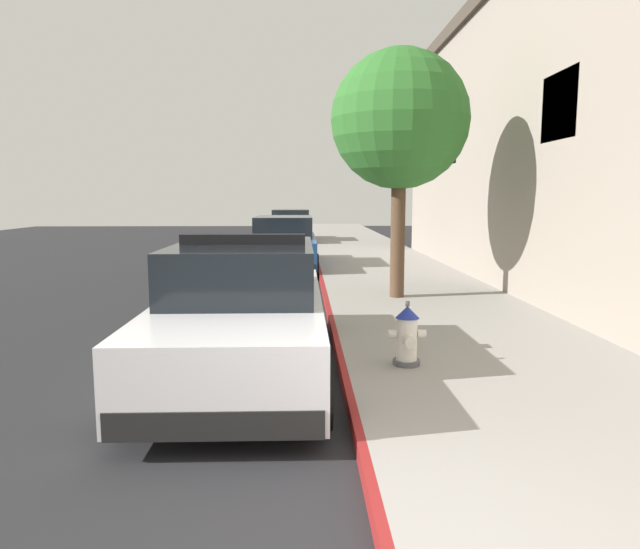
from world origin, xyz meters
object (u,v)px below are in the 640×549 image
at_px(police_cruiser, 244,312).
at_px(fire_hydrant, 407,336).
at_px(street_tree, 400,121).
at_px(parked_car_dark_far, 291,227).
at_px(parked_car_silver_ahead, 284,245).

xyz_separation_m(police_cruiser, fire_hydrant, (1.92, -0.30, -0.23)).
relative_size(fire_hydrant, street_tree, 0.16).
relative_size(police_cruiser, street_tree, 1.02).
distance_m(police_cruiser, fire_hydrant, 1.96).
xyz_separation_m(parked_car_dark_far, fire_hydrant, (1.73, -19.89, -0.23)).
distance_m(police_cruiser, street_tree, 5.77).
xyz_separation_m(police_cruiser, parked_car_dark_far, (0.19, 19.59, -0.00)).
relative_size(parked_car_dark_far, fire_hydrant, 6.37).
relative_size(parked_car_silver_ahead, fire_hydrant, 6.37).
distance_m(fire_hydrant, street_tree, 5.58).
distance_m(parked_car_dark_far, street_tree, 15.70).
height_order(parked_car_dark_far, street_tree, street_tree).
bearing_deg(parked_car_dark_far, parked_car_silver_ahead, -90.15).
distance_m(police_cruiser, parked_car_silver_ahead, 9.98).
relative_size(police_cruiser, parked_car_silver_ahead, 1.00).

